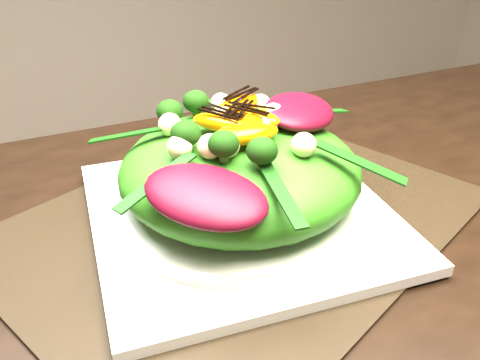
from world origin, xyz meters
name	(u,v)px	position (x,y,z in m)	size (l,w,h in m)	color
placemat	(240,219)	(-0.26, 0.16, 0.75)	(0.44, 0.33, 0.00)	black
plate_base	(240,213)	(-0.26, 0.16, 0.76)	(0.28, 0.28, 0.01)	silver
salad_bowl	(240,201)	(-0.26, 0.16, 0.77)	(0.24, 0.24, 0.02)	silver
lettuce_mound	(240,169)	(-0.26, 0.16, 0.81)	(0.22, 0.22, 0.08)	#317415
radicchio_leaf	(300,111)	(-0.19, 0.18, 0.85)	(0.10, 0.06, 0.02)	#460714
orange_segment	(209,119)	(-0.28, 0.19, 0.85)	(0.06, 0.02, 0.02)	#CD6403
broccoli_floret	(169,113)	(-0.31, 0.21, 0.86)	(0.04, 0.04, 0.04)	#0A3309
macadamia_nut	(298,130)	(-0.22, 0.13, 0.85)	(0.02, 0.02, 0.02)	#C1BE88
balsamic_drizzle	(209,110)	(-0.28, 0.19, 0.86)	(0.05, 0.00, 0.00)	black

